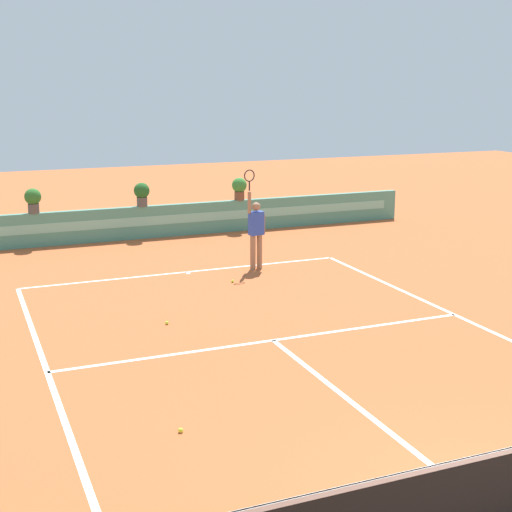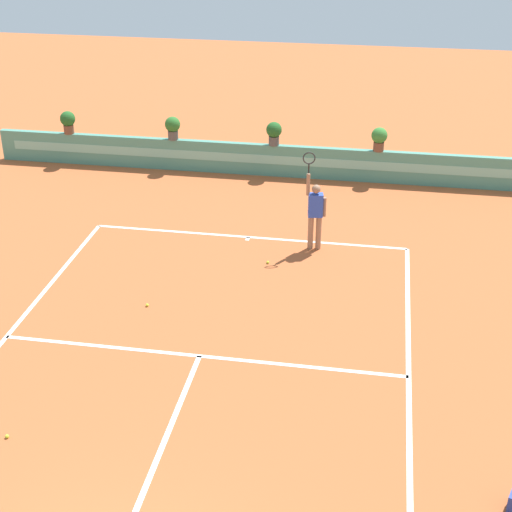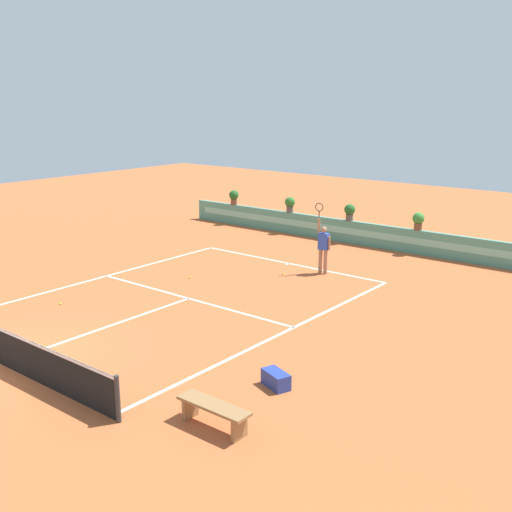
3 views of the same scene
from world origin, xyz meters
name	(u,v)px [view 3 (image 3 of 3)]	position (x,y,z in m)	size (l,w,h in m)	color
ground_plane	(180,302)	(0.00, 6.00, 0.00)	(60.00, 60.00, 0.00)	#B2562D
court_lines	(196,296)	(0.00, 6.72, 0.00)	(8.32, 11.94, 0.01)	white
back_wall_barrier	(349,232)	(0.00, 16.39, 0.50)	(18.00, 0.21, 1.00)	#4C8E7A
bench_courtside	(214,410)	(6.03, 1.01, 0.38)	(1.60, 0.44, 0.51)	olive
gear_bag	(276,379)	(5.91, 3.17, 0.18)	(0.70, 0.36, 0.36)	navy
tennis_player	(323,245)	(1.76, 11.53, 1.05)	(0.61, 0.28, 2.58)	#9E7051
tennis_ball_near_baseline	(283,274)	(0.73, 10.52, 0.03)	(0.07, 0.07, 0.07)	#CCE033
tennis_ball_mid_court	(190,277)	(-1.59, 8.06, 0.03)	(0.07, 0.07, 0.07)	#CCE033
tennis_ball_by_sideline	(60,304)	(-2.68, 3.48, 0.03)	(0.07, 0.07, 0.07)	#CCE033
potted_plant_left	(290,204)	(-3.21, 16.39, 1.41)	(0.48, 0.48, 0.72)	#514C47
potted_plant_centre	(350,211)	(-0.01, 16.39, 1.41)	(0.48, 0.48, 0.72)	#514C47
potted_plant_right	(418,220)	(3.18, 16.39, 1.41)	(0.48, 0.48, 0.72)	brown
potted_plant_far_left	(234,196)	(-6.65, 16.39, 1.41)	(0.48, 0.48, 0.72)	brown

